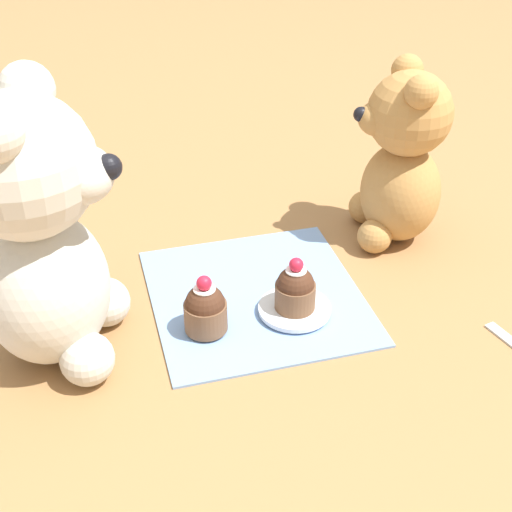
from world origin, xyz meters
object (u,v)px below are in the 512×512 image
(cupcake_near_tan_bear, at_px, (295,289))
(teddy_bear_cream, at_px, (40,232))
(cupcake_near_cream_bear, at_px, (205,309))
(teddy_bear_tan, at_px, (402,159))
(saucer_plate, at_px, (295,308))

(cupcake_near_tan_bear, bearing_deg, teddy_bear_cream, 87.74)
(cupcake_near_cream_bear, bearing_deg, teddy_bear_cream, 84.70)
(teddy_bear_tan, height_order, cupcake_near_cream_bear, teddy_bear_tan)
(teddy_bear_cream, relative_size, cupcake_near_tan_bear, 4.54)
(cupcake_near_tan_bear, bearing_deg, teddy_bear_tan, -54.32)
(teddy_bear_cream, distance_m, cupcake_near_tan_bear, 0.27)
(teddy_bear_tan, distance_m, cupcake_near_cream_bear, 0.31)
(teddy_bear_cream, bearing_deg, teddy_bear_tan, -58.34)
(teddy_bear_tan, distance_m, saucer_plate, 0.23)
(cupcake_near_cream_bear, xyz_separation_m, cupcake_near_tan_bear, (0.00, -0.10, 0.00))
(cupcake_near_cream_bear, xyz_separation_m, saucer_plate, (0.00, -0.10, -0.02))
(teddy_bear_cream, height_order, saucer_plate, teddy_bear_cream)
(teddy_bear_cream, relative_size, cupcake_near_cream_bear, 4.31)
(teddy_bear_cream, height_order, cupcake_near_tan_bear, teddy_bear_cream)
(saucer_plate, relative_size, cupcake_near_tan_bear, 1.26)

